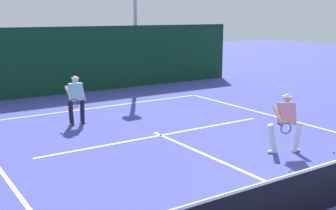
% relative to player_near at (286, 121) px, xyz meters
% --- Properties ---
extents(ground_plane, '(80.00, 80.00, 0.00)m').
position_rel_player_near_xyz_m(ground_plane, '(-1.90, -2.79, -0.89)').
color(ground_plane, '#4147A5').
extents(court_line_baseline_far, '(9.65, 0.10, 0.01)m').
position_rel_player_near_xyz_m(court_line_baseline_far, '(-1.90, 7.98, -0.89)').
color(court_line_baseline_far, white).
rests_on(court_line_baseline_far, ground_plane).
extents(court_line_service, '(7.87, 0.10, 0.01)m').
position_rel_player_near_xyz_m(court_line_service, '(-1.90, 3.24, -0.89)').
color(court_line_service, white).
rests_on(court_line_service, ground_plane).
extents(court_line_centre, '(0.10, 6.40, 0.01)m').
position_rel_player_near_xyz_m(court_line_centre, '(-1.90, 0.41, -0.89)').
color(court_line_centre, white).
rests_on(court_line_centre, ground_plane).
extents(tennis_net, '(10.58, 0.09, 1.05)m').
position_rel_player_near_xyz_m(tennis_net, '(-1.90, -2.79, -0.39)').
color(tennis_net, '#1E4723').
rests_on(tennis_net, ground_plane).
extents(player_near, '(1.10, 0.88, 1.62)m').
position_rel_player_near_xyz_m(player_near, '(0.00, 0.00, 0.00)').
color(player_near, silver).
rests_on(player_near, ground_plane).
extents(player_far, '(0.78, 0.89, 1.66)m').
position_rel_player_near_xyz_m(player_far, '(-3.58, 5.90, 0.03)').
color(player_far, black).
rests_on(player_far, ground_plane).
extents(tennis_ball, '(0.07, 0.07, 0.07)m').
position_rel_player_near_xyz_m(tennis_ball, '(1.10, -0.76, -0.86)').
color(tennis_ball, '#D1E033').
rests_on(tennis_ball, ground_plane).
extents(back_fence_windscreen, '(19.10, 0.12, 3.12)m').
position_rel_player_near_xyz_m(back_fence_windscreen, '(-1.90, 11.61, 0.67)').
color(back_fence_windscreen, '#0E371F').
rests_on(back_fence_windscreen, ground_plane).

